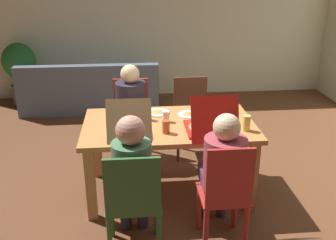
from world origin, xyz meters
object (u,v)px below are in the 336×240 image
(chair_2, at_px, (132,116))
(drinking_glass_1, at_px, (166,116))
(chair_0, at_px, (133,201))
(drinking_glass_0, at_px, (148,114))
(plate_2, at_px, (190,114))
(drinking_glass_2, at_px, (166,127))
(chair_1, at_px, (225,195))
(chair_3, at_px, (191,111))
(couch, at_px, (91,92))
(person_1, at_px, (222,166))
(pizza_box_1, at_px, (130,129))
(plate_0, at_px, (158,112))
(dining_table, at_px, (169,133))
(person_2, at_px, (131,106))
(person_0, at_px, (132,171))
(plate_3, at_px, (128,115))
(potted_plant, at_px, (20,68))
(pizza_box_0, at_px, (209,127))
(drinking_glass_3, at_px, (246,123))
(plate_1, at_px, (215,110))

(chair_2, xyz_separation_m, drinking_glass_1, (0.34, -0.85, 0.32))
(chair_0, distance_m, drinking_glass_0, 1.11)
(plate_2, bearing_deg, drinking_glass_2, -123.45)
(chair_2, bearing_deg, drinking_glass_2, -74.15)
(drinking_glass_1, bearing_deg, chair_1, -67.31)
(chair_3, bearing_deg, chair_2, -175.37)
(chair_1, relative_size, chair_3, 1.03)
(chair_3, distance_m, couch, 2.21)
(person_1, bearing_deg, chair_0, -165.64)
(person_1, relative_size, plate_2, 4.81)
(pizza_box_1, distance_m, plate_0, 0.60)
(drinking_glass_0, height_order, couch, drinking_glass_0)
(dining_table, distance_m, person_2, 0.84)
(person_1, xyz_separation_m, drinking_glass_2, (-0.42, 0.52, 0.14))
(plate_2, bearing_deg, chair_0, -117.91)
(person_0, xyz_separation_m, plate_3, (-0.03, 1.03, 0.07))
(chair_3, relative_size, potted_plant, 0.90)
(pizza_box_1, bearing_deg, drinking_glass_2, -0.86)
(plate_0, relative_size, potted_plant, 0.25)
(person_1, xyz_separation_m, pizza_box_0, (-0.02, 0.50, 0.14))
(chair_3, height_order, potted_plant, potted_plant)
(person_1, xyz_separation_m, person_2, (-0.74, 1.51, 0.00))
(potted_plant, bearing_deg, drinking_glass_0, -55.11)
(chair_0, distance_m, couch, 3.66)
(person_2, height_order, pizza_box_0, pizza_box_0)
(plate_2, bearing_deg, couch, 117.46)
(chair_1, xyz_separation_m, drinking_glass_1, (-0.40, 0.95, 0.32))
(couch, bearing_deg, drinking_glass_3, -58.93)
(person_2, height_order, drinking_glass_3, person_2)
(person_1, distance_m, pizza_box_1, 0.93)
(person_2, xyz_separation_m, plate_3, (-0.03, -0.52, 0.08))
(couch, bearing_deg, drinking_glass_1, -68.80)
(drinking_glass_0, distance_m, drinking_glass_1, 0.18)
(chair_3, distance_m, pizza_box_0, 1.25)
(drinking_glass_0, bearing_deg, pizza_box_0, -33.23)
(plate_0, height_order, couch, plate_0)
(chair_3, bearing_deg, drinking_glass_1, -113.51)
(pizza_box_1, distance_m, plate_3, 0.46)
(pizza_box_0, relative_size, potted_plant, 0.54)
(person_0, distance_m, couch, 3.53)
(drinking_glass_3, bearing_deg, chair_1, -117.10)
(chair_0, bearing_deg, chair_3, 68.73)
(chair_0, bearing_deg, plate_3, 91.45)
(chair_2, distance_m, drinking_glass_3, 1.61)
(plate_1, xyz_separation_m, drinking_glass_2, (-0.58, -0.53, 0.05))
(plate_1, relative_size, drinking_glass_3, 1.41)
(person_0, height_order, pizza_box_1, person_0)
(chair_2, bearing_deg, dining_table, -67.60)
(chair_3, xyz_separation_m, pizza_box_0, (-0.02, -1.21, 0.30))
(chair_3, relative_size, drinking_glass_2, 7.64)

